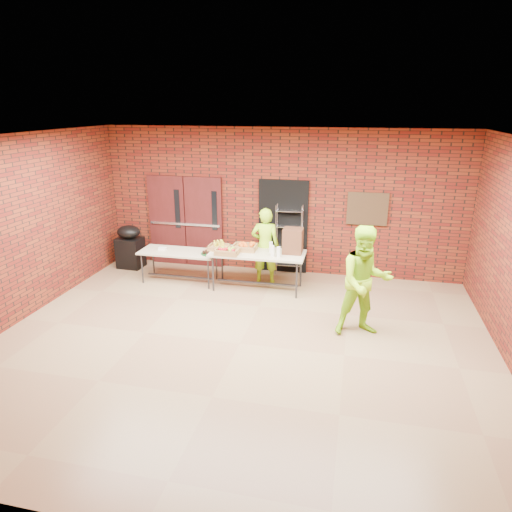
{
  "coord_description": "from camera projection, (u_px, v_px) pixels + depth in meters",
  "views": [
    {
      "loc": [
        1.69,
        -6.28,
        3.67
      ],
      "look_at": [
        -0.05,
        1.4,
        1.02
      ],
      "focal_mm": 32.0,
      "sensor_mm": 36.0,
      "label": 1
    }
  ],
  "objects": [
    {
      "name": "double_doors",
      "position": [
        186.0,
        221.0,
        10.63
      ],
      "size": [
        1.78,
        0.12,
        2.1
      ],
      "color": "#441313",
      "rests_on": "room"
    },
    {
      "name": "wire_rack",
      "position": [
        289.0,
        240.0,
        10.09
      ],
      "size": [
        0.59,
        0.23,
        1.58
      ],
      "primitive_type": null,
      "rotation": [
        0.0,
        0.0,
        0.06
      ],
      "color": "#B5B7BD",
      "rests_on": "room"
    },
    {
      "name": "basket_oranges",
      "position": [
        245.0,
        247.0,
        9.38
      ],
      "size": [
        0.48,
        0.37,
        0.15
      ],
      "color": "#A17141",
      "rests_on": "table_right"
    },
    {
      "name": "dark_doorway",
      "position": [
        283.0,
        227.0,
        10.17
      ],
      "size": [
        1.1,
        0.06,
        2.1
      ],
      "primitive_type": "cube",
      "color": "black",
      "rests_on": "room"
    },
    {
      "name": "table_right",
      "position": [
        257.0,
        255.0,
        9.28
      ],
      "size": [
        1.93,
        0.82,
        0.79
      ],
      "rotation": [
        0.0,
        0.0,
        0.01
      ],
      "color": "tan",
      "rests_on": "room"
    },
    {
      "name": "cup_stack_front",
      "position": [
        273.0,
        251.0,
        8.99
      ],
      "size": [
        0.07,
        0.07,
        0.22
      ],
      "primitive_type": "cylinder",
      "color": "white",
      "rests_on": "table_right"
    },
    {
      "name": "volunteer_man",
      "position": [
        365.0,
        282.0,
        7.38
      ],
      "size": [
        1.07,
        0.94,
        1.85
      ],
      "primitive_type": "imported",
      "rotation": [
        0.0,
        0.0,
        0.31
      ],
      "color": "#9CE319",
      "rests_on": "room"
    },
    {
      "name": "table_left",
      "position": [
        179.0,
        254.0,
        9.71
      ],
      "size": [
        1.67,
        0.7,
        0.68
      ],
      "rotation": [
        0.0,
        0.0,
        -0.01
      ],
      "color": "tan",
      "rests_on": "room"
    },
    {
      "name": "muffin_tray",
      "position": [
        210.0,
        252.0,
        9.49
      ],
      "size": [
        0.38,
        0.38,
        0.09
      ],
      "color": "#12451A",
      "rests_on": "table_left"
    },
    {
      "name": "cup_stack_mid",
      "position": [
        279.0,
        252.0,
        8.93
      ],
      "size": [
        0.07,
        0.07,
        0.21
      ],
      "primitive_type": "cylinder",
      "color": "white",
      "rests_on": "table_right"
    },
    {
      "name": "room",
      "position": [
        239.0,
        249.0,
        6.82
      ],
      "size": [
        8.08,
        7.08,
        3.28
      ],
      "color": "#8C6C4C",
      "rests_on": "ground"
    },
    {
      "name": "cup_stack_back",
      "position": [
        271.0,
        247.0,
        9.23
      ],
      "size": [
        0.07,
        0.07,
        0.22
      ],
      "primitive_type": "cylinder",
      "color": "white",
      "rests_on": "table_right"
    },
    {
      "name": "basket_apples",
      "position": [
        227.0,
        251.0,
        9.15
      ],
      "size": [
        0.46,
        0.36,
        0.14
      ],
      "color": "#A17141",
      "rests_on": "table_right"
    },
    {
      "name": "bronze_plaque",
      "position": [
        367.0,
        209.0,
        9.63
      ],
      "size": [
        0.85,
        0.04,
        0.7
      ],
      "primitive_type": "cube",
      "color": "#402C19",
      "rests_on": "room"
    },
    {
      "name": "volunteer_woman",
      "position": [
        265.0,
        246.0,
        9.62
      ],
      "size": [
        0.62,
        0.44,
        1.63
      ],
      "primitive_type": "imported",
      "rotation": [
        0.0,
        0.0,
        3.23
      ],
      "color": "#9CE319",
      "rests_on": "room"
    },
    {
      "name": "napkin_box",
      "position": [
        162.0,
        249.0,
        9.77
      ],
      "size": [
        0.16,
        0.11,
        0.05
      ],
      "primitive_type": "cube",
      "color": "white",
      "rests_on": "table_left"
    },
    {
      "name": "basket_bananas",
      "position": [
        219.0,
        247.0,
        9.41
      ],
      "size": [
        0.41,
        0.32,
        0.13
      ],
      "color": "#A17141",
      "rests_on": "table_right"
    },
    {
      "name": "covered_grill",
      "position": [
        130.0,
        246.0,
        10.6
      ],
      "size": [
        0.57,
        0.49,
        1.01
      ],
      "rotation": [
        0.0,
        0.0,
        -0.04
      ],
      "color": "black",
      "rests_on": "room"
    },
    {
      "name": "coffee_dispenser",
      "position": [
        293.0,
        241.0,
        9.15
      ],
      "size": [
        0.39,
        0.35,
        0.51
      ],
      "primitive_type": "cube",
      "color": "#502C1B",
      "rests_on": "table_right"
    }
  ]
}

